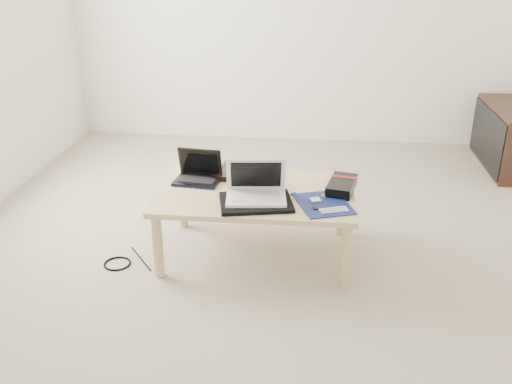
# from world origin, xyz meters

# --- Properties ---
(ground) EXTENTS (4.00, 4.00, 0.00)m
(ground) POSITION_xyz_m (0.00, 0.00, 0.00)
(ground) COLOR #ADA08C
(ground) RESTS_ON ground
(coffee_table) EXTENTS (1.10, 0.70, 0.40)m
(coffee_table) POSITION_xyz_m (-0.13, -0.18, 0.35)
(coffee_table) COLOR #D2BB7E
(coffee_table) RESTS_ON ground
(media_cabinet) EXTENTS (0.41, 0.90, 0.50)m
(media_cabinet) POSITION_xyz_m (1.77, 1.45, 0.25)
(media_cabinet) COLOR #3A2117
(media_cabinet) RESTS_ON ground
(book) EXTENTS (0.36, 0.31, 0.03)m
(book) POSITION_xyz_m (-0.22, 0.06, 0.42)
(book) COLOR black
(book) RESTS_ON coffee_table
(netbook) EXTENTS (0.28, 0.22, 0.19)m
(netbook) POSITION_xyz_m (-0.48, -0.06, 0.44)
(netbook) COLOR black
(netbook) RESTS_ON coffee_table
(tablet) EXTENTS (0.24, 0.19, 0.01)m
(tablet) POSITION_xyz_m (-0.11, -0.10, 0.41)
(tablet) COLOR black
(tablet) RESTS_ON coffee_table
(remote) EXTENTS (0.11, 0.20, 0.02)m
(remote) POSITION_xyz_m (0.04, -0.12, 0.41)
(remote) COLOR silver
(remote) RESTS_ON coffee_table
(neoprene_sleeve) EXTENTS (0.43, 0.35, 0.02)m
(neoprene_sleeve) POSITION_xyz_m (-0.11, -0.35, 0.41)
(neoprene_sleeve) COLOR black
(neoprene_sleeve) RESTS_ON coffee_table
(white_laptop) EXTENTS (0.34, 0.26, 0.22)m
(white_laptop) POSITION_xyz_m (-0.12, -0.31, 0.47)
(white_laptop) COLOR white
(white_laptop) RESTS_ON neoprene_sleeve
(motherboard) EXTENTS (0.35, 0.39, 0.02)m
(motherboard) POSITION_xyz_m (0.25, -0.32, 0.40)
(motherboard) COLOR #0D1854
(motherboard) RESTS_ON coffee_table
(gpu_box) EXTENTS (0.19, 0.30, 0.06)m
(gpu_box) POSITION_xyz_m (0.35, -0.12, 0.43)
(gpu_box) COLOR black
(gpu_box) RESTS_ON coffee_table
(cable_coil) EXTENTS (0.10, 0.10, 0.01)m
(cable_coil) POSITION_xyz_m (-0.23, -0.14, 0.41)
(cable_coil) COLOR black
(cable_coil) RESTS_ON coffee_table
(floor_cable_coil) EXTENTS (0.18, 0.18, 0.01)m
(floor_cable_coil) POSITION_xyz_m (-0.90, -0.39, 0.01)
(floor_cable_coil) COLOR black
(floor_cable_coil) RESTS_ON ground
(floor_cable_trail) EXTENTS (0.19, 0.26, 0.01)m
(floor_cable_trail) POSITION_xyz_m (-0.79, -0.32, 0.00)
(floor_cable_trail) COLOR black
(floor_cable_trail) RESTS_ON ground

